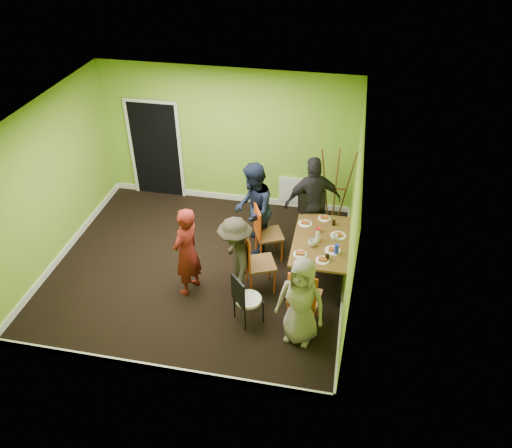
# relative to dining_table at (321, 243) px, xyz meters

# --- Properties ---
(ground) EXTENTS (5.00, 5.00, 0.00)m
(ground) POSITION_rel_dining_table_xyz_m (-2.05, -0.20, -0.70)
(ground) COLOR black
(ground) RESTS_ON ground
(room_walls) EXTENTS (5.04, 4.54, 2.82)m
(room_walls) POSITION_rel_dining_table_xyz_m (-2.07, -0.16, 0.29)
(room_walls) COLOR #8EBF31
(room_walls) RESTS_ON ground
(dining_table) EXTENTS (0.90, 1.50, 0.75)m
(dining_table) POSITION_rel_dining_table_xyz_m (0.00, 0.00, 0.00)
(dining_table) COLOR black
(dining_table) RESTS_ON ground
(chair_left_far) EXTENTS (0.58, 0.58, 1.07)m
(chair_left_far) POSITION_rel_dining_table_xyz_m (-0.99, 0.28, -0.09)
(chair_left_far) COLOR #E75615
(chair_left_far) RESTS_ON ground
(chair_left_near) EXTENTS (0.59, 0.59, 1.10)m
(chair_left_near) POSITION_rel_dining_table_xyz_m (-1.00, -0.53, -0.08)
(chair_left_near) COLOR #E75615
(chair_left_near) RESTS_ON ground
(chair_back_end) EXTENTS (0.63, 0.68, 1.12)m
(chair_back_end) POSITION_rel_dining_table_xyz_m (-0.23, 0.80, 0.09)
(chair_back_end) COLOR #E75615
(chair_back_end) RESTS_ON ground
(chair_front_end) EXTENTS (0.51, 0.51, 1.09)m
(chair_front_end) POSITION_rel_dining_table_xyz_m (-0.14, -1.21, -0.08)
(chair_front_end) COLOR #E75615
(chair_front_end) RESTS_ON ground
(chair_bentwood) EXTENTS (0.50, 0.50, 0.90)m
(chair_bentwood) POSITION_rel_dining_table_xyz_m (-1.00, -1.29, -0.20)
(chair_bentwood) COLOR black
(chair_bentwood) RESTS_ON ground
(easel) EXTENTS (0.65, 0.61, 1.63)m
(easel) POSITION_rel_dining_table_xyz_m (0.13, 1.61, 0.11)
(easel) COLOR brown
(easel) RESTS_ON ground
(plate_near_left) EXTENTS (0.24, 0.24, 0.01)m
(plate_near_left) POSITION_rel_dining_table_xyz_m (-0.31, 0.40, 0.06)
(plate_near_left) COLOR white
(plate_near_left) RESTS_ON dining_table
(plate_near_right) EXTENTS (0.21, 0.21, 0.01)m
(plate_near_right) POSITION_rel_dining_table_xyz_m (-0.30, -0.44, 0.06)
(plate_near_right) COLOR white
(plate_near_right) RESTS_ON dining_table
(plate_far_back) EXTENTS (0.22, 0.22, 0.01)m
(plate_far_back) POSITION_rel_dining_table_xyz_m (-0.00, 0.62, 0.06)
(plate_far_back) COLOR white
(plate_far_back) RESTS_ON dining_table
(plate_far_front) EXTENTS (0.22, 0.22, 0.01)m
(plate_far_front) POSITION_rel_dining_table_xyz_m (0.07, -0.52, 0.06)
(plate_far_front) COLOR white
(plate_far_front) RESTS_ON dining_table
(plate_wall_back) EXTENTS (0.25, 0.25, 0.01)m
(plate_wall_back) POSITION_rel_dining_table_xyz_m (0.26, 0.16, 0.06)
(plate_wall_back) COLOR white
(plate_wall_back) RESTS_ON dining_table
(plate_wall_front) EXTENTS (0.25, 0.25, 0.01)m
(plate_wall_front) POSITION_rel_dining_table_xyz_m (0.20, -0.25, 0.06)
(plate_wall_front) COLOR white
(plate_wall_front) RESTS_ON dining_table
(thermos) EXTENTS (0.07, 0.07, 0.23)m
(thermos) POSITION_rel_dining_table_xyz_m (-0.06, -0.04, 0.17)
(thermos) COLOR white
(thermos) RESTS_ON dining_table
(blue_bottle) EXTENTS (0.07, 0.07, 0.18)m
(blue_bottle) POSITION_rel_dining_table_xyz_m (0.26, -0.31, 0.14)
(blue_bottle) COLOR #1B2ACA
(blue_bottle) RESTS_ON dining_table
(orange_bottle) EXTENTS (0.03, 0.03, 0.08)m
(orange_bottle) POSITION_rel_dining_table_xyz_m (-0.04, 0.24, 0.10)
(orange_bottle) COLOR #E75615
(orange_bottle) RESTS_ON dining_table
(glass_mid) EXTENTS (0.07, 0.07, 0.09)m
(glass_mid) POSITION_rel_dining_table_xyz_m (-0.08, 0.20, 0.10)
(glass_mid) COLOR black
(glass_mid) RESTS_ON dining_table
(glass_back) EXTENTS (0.06, 0.06, 0.09)m
(glass_back) POSITION_rel_dining_table_xyz_m (0.17, 0.46, 0.10)
(glass_back) COLOR black
(glass_back) RESTS_ON dining_table
(glass_front) EXTENTS (0.07, 0.07, 0.09)m
(glass_front) POSITION_rel_dining_table_xyz_m (0.13, -0.48, 0.10)
(glass_front) COLOR black
(glass_front) RESTS_ON dining_table
(cup_a) EXTENTS (0.13, 0.13, 0.11)m
(cup_a) POSITION_rel_dining_table_xyz_m (-0.13, -0.18, 0.11)
(cup_a) COLOR white
(cup_a) RESTS_ON dining_table
(cup_b) EXTENTS (0.09, 0.09, 0.09)m
(cup_b) POSITION_rel_dining_table_xyz_m (0.21, 0.06, 0.10)
(cup_b) COLOR white
(cup_b) RESTS_ON dining_table
(person_standing) EXTENTS (0.54, 0.66, 1.58)m
(person_standing) POSITION_rel_dining_table_xyz_m (-2.04, -0.77, 0.09)
(person_standing) COLOR maroon
(person_standing) RESTS_ON ground
(person_left_far) EXTENTS (0.77, 0.92, 1.73)m
(person_left_far) POSITION_rel_dining_table_xyz_m (-1.23, 0.48, 0.17)
(person_left_far) COLOR black
(person_left_far) RESTS_ON ground
(person_left_near) EXTENTS (0.85, 1.08, 1.46)m
(person_left_near) POSITION_rel_dining_table_xyz_m (-1.26, -0.71, 0.04)
(person_left_near) COLOR black
(person_left_near) RESTS_ON ground
(person_back_end) EXTENTS (1.11, 0.79, 1.75)m
(person_back_end) POSITION_rel_dining_table_xyz_m (-0.24, 0.92, 0.18)
(person_back_end) COLOR black
(person_back_end) RESTS_ON ground
(person_front_end) EXTENTS (0.79, 0.60, 1.45)m
(person_front_end) POSITION_rel_dining_table_xyz_m (-0.15, -1.44, 0.03)
(person_front_end) COLOR gray
(person_front_end) RESTS_ON ground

